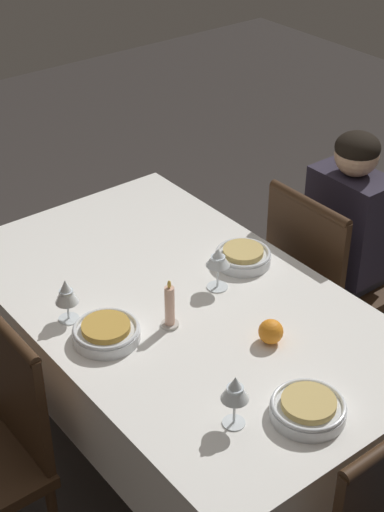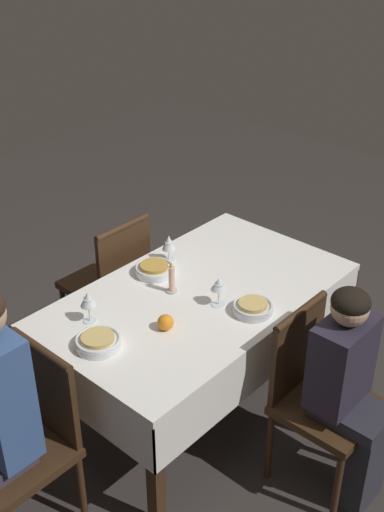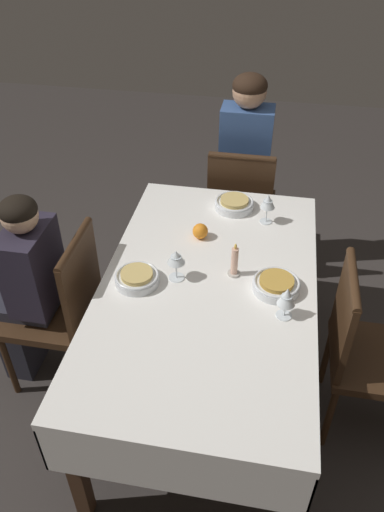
{
  "view_description": "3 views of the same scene",
  "coord_description": "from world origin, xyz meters",
  "px_view_note": "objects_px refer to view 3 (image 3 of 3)",
  "views": [
    {
      "loc": [
        1.61,
        -1.21,
        2.21
      ],
      "look_at": [
        -0.06,
        0.09,
        0.83
      ],
      "focal_mm": 55.0,
      "sensor_mm": 36.0,
      "label": 1
    },
    {
      "loc": [
        2.0,
        1.75,
        2.47
      ],
      "look_at": [
        -0.02,
        -0.06,
        0.9
      ],
      "focal_mm": 45.0,
      "sensor_mm": 36.0,
      "label": 2
    },
    {
      "loc": [
        -1.59,
        -0.22,
        2.16
      ],
      "look_at": [
        0.09,
        0.09,
        0.79
      ],
      "focal_mm": 35.0,
      "sensor_mm": 36.0,
      "label": 3
    }
  ],
  "objects_px": {
    "chair_north": "(62,304)",
    "wine_glass_north": "(176,258)",
    "chair_south": "(365,347)",
    "person_adult_denim": "(245,161)",
    "chair_east": "(240,203)",
    "bowl_east": "(234,203)",
    "wine_glass_east": "(268,202)",
    "bowl_north": "(137,278)",
    "candle_centerpiece": "(234,263)",
    "bowl_south": "(276,284)",
    "orange_fruit": "(200,231)",
    "wine_glass_south": "(287,297)",
    "dining_table": "(208,298)",
    "person_child_dark": "(26,285)"
  },
  "relations": [
    {
      "from": "chair_east",
      "to": "bowl_north",
      "type": "relative_size",
      "value": 4.61
    },
    {
      "from": "chair_north",
      "to": "candle_centerpiece",
      "type": "relative_size",
      "value": 5.27
    },
    {
      "from": "wine_glass_east",
      "to": "wine_glass_north",
      "type": "bearing_deg",
      "value": 144.58
    },
    {
      "from": "wine_glass_south",
      "to": "candle_centerpiece",
      "type": "bearing_deg",
      "value": 46.25
    },
    {
      "from": "bowl_north",
      "to": "chair_south",
      "type": "bearing_deg",
      "value": -89.49
    },
    {
      "from": "chair_east",
      "to": "orange_fruit",
      "type": "xyz_separation_m",
      "value": [
        -0.69,
        0.14,
        0.27
      ]
    },
    {
      "from": "bowl_east",
      "to": "orange_fruit",
      "type": "distance_m",
      "value": 0.32
    },
    {
      "from": "bowl_north",
      "to": "orange_fruit",
      "type": "xyz_separation_m",
      "value": [
        0.37,
        -0.21,
        0.01
      ]
    },
    {
      "from": "chair_north",
      "to": "bowl_south",
      "type": "relative_size",
      "value": 4.38
    },
    {
      "from": "wine_glass_north",
      "to": "orange_fruit",
      "type": "relative_size",
      "value": 1.99
    },
    {
      "from": "wine_glass_east",
      "to": "orange_fruit",
      "type": "height_order",
      "value": "wine_glass_east"
    },
    {
      "from": "candle_centerpiece",
      "to": "orange_fruit",
      "type": "bearing_deg",
      "value": 38.08
    },
    {
      "from": "person_adult_denim",
      "to": "wine_glass_east",
      "type": "xyz_separation_m",
      "value": [
        -0.65,
        -0.17,
        0.13
      ]
    },
    {
      "from": "dining_table",
      "to": "bowl_north",
      "type": "bearing_deg",
      "value": 98.56
    },
    {
      "from": "person_adult_denim",
      "to": "bowl_north",
      "type": "relative_size",
      "value": 6.52
    },
    {
      "from": "chair_north",
      "to": "wine_glass_north",
      "type": "distance_m",
      "value": 0.65
    },
    {
      "from": "wine_glass_east",
      "to": "bowl_north",
      "type": "height_order",
      "value": "wine_glass_east"
    },
    {
      "from": "person_child_dark",
      "to": "wine_glass_south",
      "type": "distance_m",
      "value": 1.22
    },
    {
      "from": "chair_north",
      "to": "wine_glass_north",
      "type": "bearing_deg",
      "value": 93.23
    },
    {
      "from": "chair_south",
      "to": "person_adult_denim",
      "type": "height_order",
      "value": "person_adult_denim"
    },
    {
      "from": "chair_south",
      "to": "person_child_dark",
      "type": "relative_size",
      "value": 0.82
    },
    {
      "from": "person_adult_denim",
      "to": "wine_glass_north",
      "type": "distance_m",
      "value": 1.18
    },
    {
      "from": "wine_glass_east",
      "to": "chair_north",
      "type": "bearing_deg",
      "value": 120.23
    },
    {
      "from": "person_child_dark",
      "to": "orange_fruit",
      "type": "height_order",
      "value": "person_child_dark"
    },
    {
      "from": "dining_table",
      "to": "chair_south",
      "type": "distance_m",
      "value": 0.72
    },
    {
      "from": "bowl_north",
      "to": "wine_glass_north",
      "type": "bearing_deg",
      "value": -69.8
    },
    {
      "from": "chair_south",
      "to": "wine_glass_south",
      "type": "bearing_deg",
      "value": 104.98
    },
    {
      "from": "bowl_east",
      "to": "chair_north",
      "type": "bearing_deg",
      "value": 130.36
    },
    {
      "from": "bowl_east",
      "to": "wine_glass_east",
      "type": "xyz_separation_m",
      "value": [
        -0.1,
        -0.17,
        0.09
      ]
    },
    {
      "from": "chair_south",
      "to": "person_child_dark",
      "type": "height_order",
      "value": "person_child_dark"
    },
    {
      "from": "bowl_east",
      "to": "bowl_south",
      "type": "xyz_separation_m",
      "value": [
        -0.6,
        -0.25,
        0.0
      ]
    },
    {
      "from": "dining_table",
      "to": "wine_glass_east",
      "type": "relative_size",
      "value": 9.75
    },
    {
      "from": "wine_glass_south",
      "to": "dining_table",
      "type": "bearing_deg",
      "value": 67.53
    },
    {
      "from": "wine_glass_north",
      "to": "chair_east",
      "type": "bearing_deg",
      "value": -10.69
    },
    {
      "from": "dining_table",
      "to": "chair_north",
      "type": "height_order",
      "value": "chair_north"
    },
    {
      "from": "bowl_south",
      "to": "orange_fruit",
      "type": "xyz_separation_m",
      "value": [
        0.31,
        0.38,
        0.01
      ]
    },
    {
      "from": "chair_east",
      "to": "bowl_north",
      "type": "bearing_deg",
      "value": 71.78
    },
    {
      "from": "wine_glass_east",
      "to": "person_adult_denim",
      "type": "bearing_deg",
      "value": 14.34
    },
    {
      "from": "chair_south",
      "to": "bowl_east",
      "type": "relative_size",
      "value": 4.37
    },
    {
      "from": "dining_table",
      "to": "chair_north",
      "type": "bearing_deg",
      "value": 91.47
    },
    {
      "from": "chair_east",
      "to": "wine_glass_east",
      "type": "distance_m",
      "value": 0.63
    },
    {
      "from": "dining_table",
      "to": "wine_glass_north",
      "type": "xyz_separation_m",
      "value": [
        0.01,
        0.14,
        0.2
      ]
    },
    {
      "from": "chair_east",
      "to": "bowl_east",
      "type": "relative_size",
      "value": 4.37
    },
    {
      "from": "person_adult_denim",
      "to": "orange_fruit",
      "type": "bearing_deg",
      "value": 80.76
    },
    {
      "from": "bowl_east",
      "to": "wine_glass_east",
      "type": "distance_m",
      "value": 0.22
    },
    {
      "from": "wine_glass_north",
      "to": "candle_centerpiece",
      "type": "height_order",
      "value": "candle_centerpiece"
    },
    {
      "from": "person_adult_denim",
      "to": "wine_glass_north",
      "type": "bearing_deg",
      "value": 80.65
    },
    {
      "from": "person_child_dark",
      "to": "wine_glass_east",
      "type": "relative_size",
      "value": 6.72
    },
    {
      "from": "chair_east",
      "to": "person_adult_denim",
      "type": "bearing_deg",
      "value": -90.0
    },
    {
      "from": "dining_table",
      "to": "candle_centerpiece",
      "type": "height_order",
      "value": "candle_centerpiece"
    }
  ]
}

